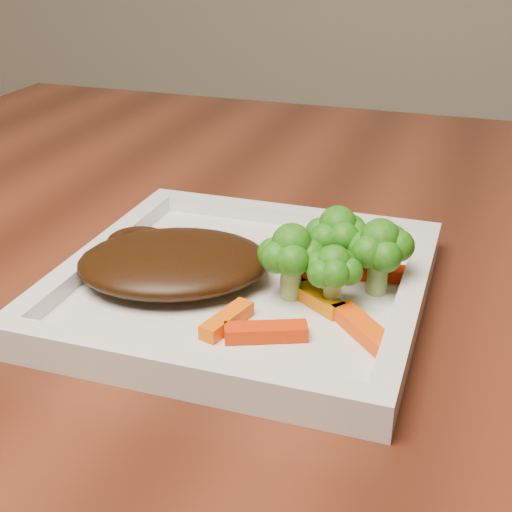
% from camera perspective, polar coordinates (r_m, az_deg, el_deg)
% --- Properties ---
extents(plate, '(0.27, 0.27, 0.01)m').
position_cam_1_polar(plate, '(0.55, -0.99, -2.75)').
color(plate, white).
rests_on(plate, dining_table).
extents(steak, '(0.18, 0.16, 0.03)m').
position_cam_1_polar(steak, '(0.55, -6.59, -0.48)').
color(steak, black).
rests_on(steak, plate).
extents(broccoli_0, '(0.06, 0.06, 0.07)m').
position_cam_1_polar(broccoli_0, '(0.55, 6.52, 1.63)').
color(broccoli_0, '#1B5B0F').
rests_on(broccoli_0, plate).
extents(broccoli_1, '(0.07, 0.07, 0.06)m').
position_cam_1_polar(broccoli_1, '(0.53, 9.83, 0.21)').
color(broccoli_1, '#346E12').
rests_on(broccoli_1, plate).
extents(broccoli_2, '(0.06, 0.06, 0.06)m').
position_cam_1_polar(broccoli_2, '(0.50, 6.21, -1.27)').
color(broccoli_2, '#215D0F').
rests_on(broccoli_2, plate).
extents(broccoli_3, '(0.06, 0.06, 0.06)m').
position_cam_1_polar(broccoli_3, '(0.52, 2.84, -0.29)').
color(broccoli_3, '#116914').
rests_on(broccoli_3, plate).
extents(carrot_0, '(0.06, 0.03, 0.01)m').
position_cam_1_polar(carrot_0, '(0.48, 0.80, -6.09)').
color(carrot_0, red).
rests_on(carrot_0, plate).
extents(carrot_1, '(0.05, 0.05, 0.01)m').
position_cam_1_polar(carrot_1, '(0.49, 8.57, -5.75)').
color(carrot_1, '#F74904').
rests_on(carrot_1, plate).
extents(carrot_2, '(0.03, 0.05, 0.01)m').
position_cam_1_polar(carrot_2, '(0.49, -2.34, -5.14)').
color(carrot_2, '#F45C03').
rests_on(carrot_2, plate).
extents(carrot_3, '(0.05, 0.02, 0.01)m').
position_cam_1_polar(carrot_3, '(0.56, 10.54, -1.37)').
color(carrot_3, red).
rests_on(carrot_3, plate).
extents(carrot_4, '(0.04, 0.05, 0.01)m').
position_cam_1_polar(carrot_4, '(0.59, 2.33, 0.62)').
color(carrot_4, '#F72C04').
rests_on(carrot_4, plate).
extents(carrot_5, '(0.05, 0.04, 0.01)m').
position_cam_1_polar(carrot_5, '(0.52, 4.82, -3.38)').
color(carrot_5, orange).
rests_on(carrot_5, plate).
extents(carrot_6, '(0.05, 0.06, 0.01)m').
position_cam_1_polar(carrot_6, '(0.55, 5.12, -1.63)').
color(carrot_6, '#F31603').
rests_on(carrot_6, plate).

